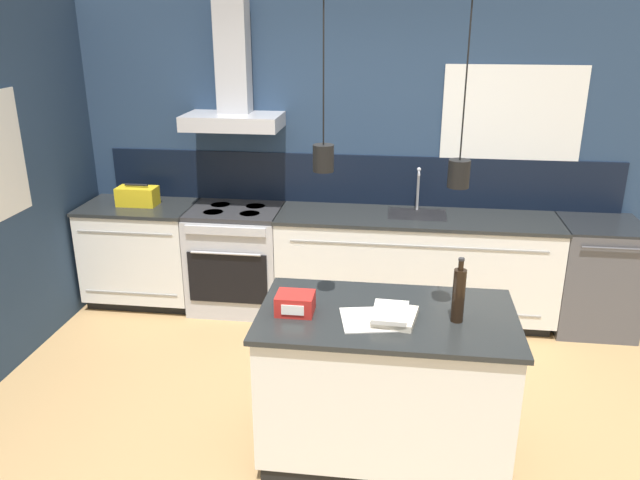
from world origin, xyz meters
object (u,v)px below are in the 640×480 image
Objects in this scene: book_stack at (393,315)px; red_supply_box at (295,303)px; yellow_toolbox at (137,196)px; oven_range at (237,258)px; dishwasher at (595,276)px; bottle_on_island at (459,294)px.

red_supply_box reaches higher than book_stack.
red_supply_box is at bearing 177.92° from book_stack.
yellow_toolbox reaches higher than red_supply_box.
yellow_toolbox reaches higher than oven_range.
dishwasher is at bearing 49.43° from book_stack.
oven_range is 3.05× the size of book_stack.
bottle_on_island reaches higher than oven_range.
red_supply_box is at bearing -47.69° from yellow_toolbox.
oven_range is at bearing 126.27° from book_stack.
bottle_on_island is 1.07× the size of yellow_toolbox.
oven_range is 2.50× the size of bottle_on_island.
yellow_toolbox is (-1.71, 1.87, 0.02)m from red_supply_box.
red_supply_box reaches higher than oven_range.
bottle_on_island is at bearing 6.12° from book_stack.
book_stack is 1.44× the size of red_supply_box.
dishwasher is 2.50× the size of bottle_on_island.
oven_range is at bearing 114.32° from red_supply_box.
dishwasher is at bearing 55.42° from bottle_on_island.
red_supply_box is at bearing -178.90° from bottle_on_island.
book_stack reaches higher than oven_range.
oven_range is 2.61m from bottle_on_island.
dishwasher is 2.34m from bottle_on_island.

